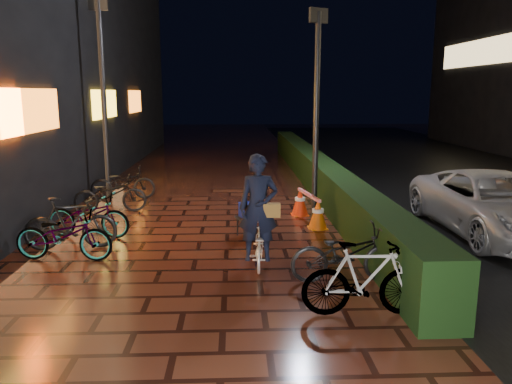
{
  "coord_description": "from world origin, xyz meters",
  "views": [
    {
      "loc": [
        0.73,
        -7.54,
        2.97
      ],
      "look_at": [
        1.13,
        1.8,
        1.1
      ],
      "focal_mm": 35.0,
      "sensor_mm": 36.0,
      "label": 1
    }
  ],
  "objects_px": {
    "cart_assembly": "(250,212)",
    "cyclist": "(259,225)",
    "traffic_barrier": "(309,207)",
    "van": "(496,204)"
  },
  "relations": [
    {
      "from": "cyclist",
      "to": "traffic_barrier",
      "type": "xyz_separation_m",
      "value": [
        1.31,
        2.96,
        -0.39
      ]
    },
    {
      "from": "traffic_barrier",
      "to": "cart_assembly",
      "type": "distance_m",
      "value": 1.85
    },
    {
      "from": "van",
      "to": "cart_assembly",
      "type": "distance_m",
      "value": 5.17
    },
    {
      "from": "cyclist",
      "to": "cart_assembly",
      "type": "distance_m",
      "value": 1.79
    },
    {
      "from": "traffic_barrier",
      "to": "cart_assembly",
      "type": "relative_size",
      "value": 1.61
    },
    {
      "from": "cyclist",
      "to": "van",
      "type": "bearing_deg",
      "value": 18.67
    },
    {
      "from": "van",
      "to": "cart_assembly",
      "type": "bearing_deg",
      "value": 178.17
    },
    {
      "from": "cyclist",
      "to": "cart_assembly",
      "type": "bearing_deg",
      "value": 92.95
    },
    {
      "from": "van",
      "to": "traffic_barrier",
      "type": "distance_m",
      "value": 3.98
    },
    {
      "from": "cart_assembly",
      "to": "cyclist",
      "type": "bearing_deg",
      "value": -87.05
    }
  ]
}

